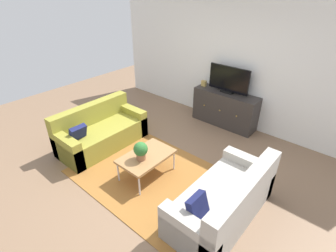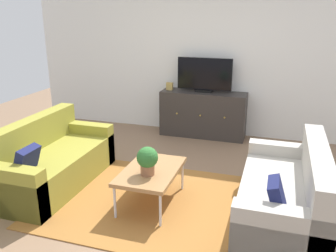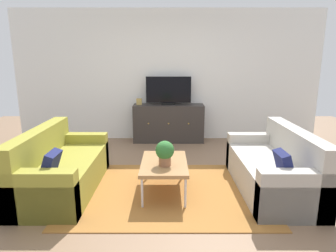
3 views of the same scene
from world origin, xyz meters
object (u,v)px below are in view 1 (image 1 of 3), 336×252
(potted_plant, at_px, (141,150))
(flat_screen_tv, at_px, (229,80))
(couch_right_side, at_px, (227,203))
(coffee_table, at_px, (146,157))
(tv_console, at_px, (225,109))
(couch_left_side, at_px, (100,132))
(mantel_clock, at_px, (204,83))

(potted_plant, height_order, flat_screen_tv, flat_screen_tv)
(couch_right_side, bearing_deg, coffee_table, -177.38)
(couch_right_side, distance_m, flat_screen_tv, 2.89)
(tv_console, distance_m, flat_screen_tv, 0.67)
(potted_plant, bearing_deg, tv_console, 88.89)
(couch_left_side, xyz_separation_m, couch_right_side, (2.86, 0.00, 0.00))
(tv_console, bearing_deg, potted_plant, -91.11)
(coffee_table, distance_m, mantel_clock, 2.54)
(couch_right_side, xyz_separation_m, tv_console, (-1.41, 2.37, 0.11))
(potted_plant, relative_size, flat_screen_tv, 0.34)
(coffee_table, height_order, tv_console, tv_console)
(couch_right_side, height_order, mantel_clock, mantel_clock)
(couch_left_side, height_order, mantel_clock, mantel_clock)
(flat_screen_tv, xyz_separation_m, mantel_clock, (-0.61, -0.02, -0.22))
(potted_plant, bearing_deg, coffee_table, 94.52)
(couch_right_side, height_order, coffee_table, couch_right_side)
(couch_right_side, relative_size, flat_screen_tv, 1.86)
(coffee_table, bearing_deg, mantel_clock, 102.61)
(mantel_clock, bearing_deg, coffee_table, -77.39)
(potted_plant, bearing_deg, couch_right_side, 7.53)
(couch_right_side, relative_size, potted_plant, 5.52)
(coffee_table, bearing_deg, couch_right_side, 2.62)
(mantel_clock, bearing_deg, couch_left_side, -109.57)
(tv_console, bearing_deg, mantel_clock, 180.00)
(coffee_table, relative_size, mantel_clock, 7.00)
(couch_right_side, relative_size, mantel_clock, 13.22)
(coffee_table, height_order, flat_screen_tv, flat_screen_tv)
(potted_plant, bearing_deg, couch_left_side, 172.14)
(couch_left_side, height_order, coffee_table, couch_left_side)
(couch_right_side, bearing_deg, couch_left_side, 180.00)
(flat_screen_tv, bearing_deg, couch_left_side, -121.19)
(coffee_table, distance_m, tv_console, 2.44)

